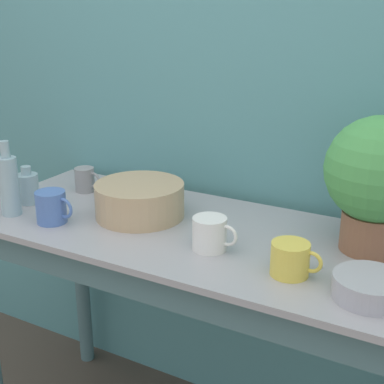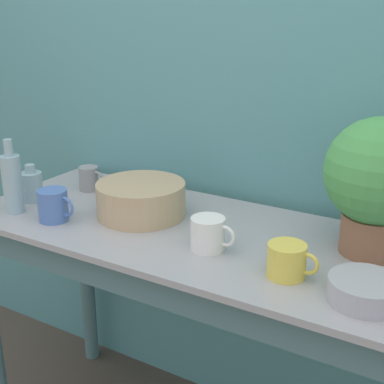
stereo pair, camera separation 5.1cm
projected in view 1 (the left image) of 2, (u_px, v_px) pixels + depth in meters
wall_back at (243, 107)px, 1.83m from camera, size 6.00×0.05×2.40m
counter_table at (188, 284)px, 1.67m from camera, size 1.47×0.61×0.88m
potted_plant at (378, 177)px, 1.43m from camera, size 0.29×0.29×0.38m
bowl_wash_large at (140, 200)px, 1.72m from camera, size 0.29×0.29×0.11m
bottle_tall at (9, 184)px, 1.72m from camera, size 0.06×0.06×0.25m
bottle_short at (28, 188)px, 1.83m from camera, size 0.07×0.07×0.13m
mug_grey at (85, 180)px, 1.95m from camera, size 0.11×0.07×0.09m
mug_yellow at (291, 259)px, 1.34m from camera, size 0.13×0.10×0.09m
mug_white at (210, 234)px, 1.48m from camera, size 0.13×0.10×0.09m
mug_blue at (52, 207)px, 1.67m from camera, size 0.13×0.09×0.10m
bowl_small_steel at (369, 287)px, 1.24m from camera, size 0.17×0.17×0.06m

